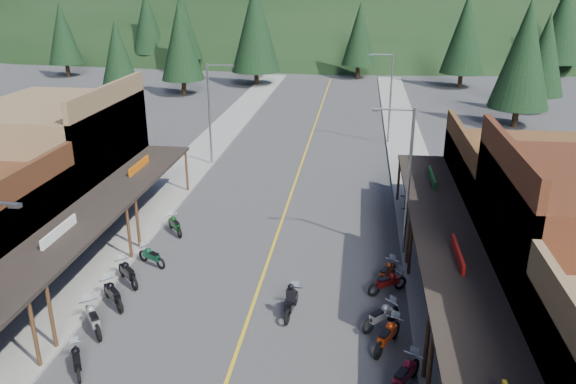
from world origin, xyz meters
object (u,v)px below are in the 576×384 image
(rider_on_bike, at_px, (291,302))
(pedestrian_east_a, at_px, (459,354))
(pine_3, at_px, (360,34))
(pedestrian_east_b, at_px, (406,196))
(shop_east_3, at_px, (522,194))
(bike_east_9, at_px, (388,282))
(bike_west_6, at_px, (77,359))
(streetlight_3, at_px, (389,95))
(bike_west_9, at_px, (128,272))
(pine_10, at_px, (181,41))
(streetlight_2, at_px, (406,176))
(bike_west_7, at_px, (93,317))
(pine_11, at_px, (524,54))
(bike_east_6, at_px, (405,374))
(bike_east_7, at_px, (387,335))
(bike_east_10, at_px, (387,271))
(pine_1, at_px, (182,25))
(bike_west_8, at_px, (113,293))
(pine_4, at_px, (465,33))
(bike_west_10, at_px, (151,256))
(pine_9, at_px, (545,54))
(pine_7, at_px, (147,22))
(bike_east_8, at_px, (381,315))
(bike_west_11, at_px, (175,224))
(shop_west_3, at_px, (60,159))
(pine_5, at_px, (563,22))
(streetlight_1, at_px, (211,110))

(rider_on_bike, relative_size, pedestrian_east_a, 1.21)
(pine_3, height_order, pedestrian_east_b, pine_3)
(shop_east_3, bearing_deg, bike_east_9, -135.84)
(bike_west_6, distance_m, bike_east_9, 13.84)
(streetlight_3, distance_m, bike_west_9, 30.22)
(pine_3, bearing_deg, pine_10, -143.97)
(streetlight_2, relative_size, bike_west_7, 3.44)
(pine_11, distance_m, bike_east_6, 43.53)
(pine_3, bearing_deg, rider_on_bike, -91.93)
(shop_east_3, xyz_separation_m, bike_west_6, (-19.44, -14.69, -1.98))
(bike_east_7, relative_size, pedestrian_east_a, 1.21)
(bike_east_10, distance_m, rider_on_bike, 5.47)
(pine_1, relative_size, bike_west_8, 5.61)
(pine_3, bearing_deg, pine_4, -23.20)
(bike_west_6, relative_size, bike_west_10, 1.01)
(pine_9, relative_size, bike_east_9, 5.19)
(pine_1, xyz_separation_m, pine_11, (44.00, -32.00, -0.05))
(pine_7, relative_size, pedestrian_east_a, 6.69)
(pine_4, distance_m, pine_9, 16.18)
(streetlight_3, height_order, bike_east_10, streetlight_3)
(bike_east_8, relative_size, pedestrian_east_b, 1.24)
(bike_west_11, height_order, pedestrian_east_b, pedestrian_east_b)
(streetlight_3, relative_size, pine_9, 0.74)
(bike_west_8, bearing_deg, shop_west_3, 83.33)
(pine_1, relative_size, bike_west_6, 6.43)
(pine_5, xyz_separation_m, bike_west_11, (-39.92, -62.95, -7.40))
(streetlight_1, height_order, pine_4, pine_4)
(bike_west_8, xyz_separation_m, pedestrian_east_a, (14.66, -3.16, 0.45))
(bike_west_11, height_order, bike_east_6, bike_east_6)
(streetlight_3, height_order, pine_9, pine_9)
(bike_west_11, distance_m, bike_east_8, 14.16)
(bike_west_6, xyz_separation_m, bike_east_7, (11.61, 2.92, 0.09))
(bike_west_11, bearing_deg, pedestrian_east_a, -74.45)
(pine_7, relative_size, bike_west_6, 6.43)
(bike_east_9, bearing_deg, rider_on_bike, -93.02)
(bike_west_7, height_order, bike_west_10, bike_west_7)
(shop_east_3, distance_m, pine_1, 69.95)
(pine_5, relative_size, bike_east_9, 6.73)
(pine_5, bearing_deg, bike_east_6, -110.22)
(bike_west_7, relative_size, bike_east_10, 1.13)
(shop_east_3, bearing_deg, pine_4, 85.02)
(pedestrian_east_a, bearing_deg, bike_east_7, -129.65)
(pine_7, bearing_deg, streetlight_1, -65.12)
(bike_east_9, bearing_deg, bike_west_11, -145.91)
(bike_east_9, bearing_deg, streetlight_1, -176.81)
(bike_west_7, xyz_separation_m, pedestrian_east_b, (13.88, 15.03, 0.34))
(streetlight_2, bearing_deg, streetlight_3, 90.00)
(streetlight_3, distance_m, bike_west_8, 31.93)
(shop_west_3, distance_m, pine_4, 58.27)
(bike_west_6, relative_size, rider_on_bike, 0.86)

